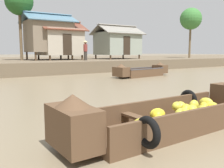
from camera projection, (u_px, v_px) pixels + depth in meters
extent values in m
plane|color=#7A6B51|center=(46.00, 97.00, 8.99)|extent=(300.00, 300.00, 0.00)
cube|color=brown|center=(173.00, 126.00, 5.21)|extent=(4.02, 1.27, 0.12)
cube|color=brown|center=(154.00, 109.00, 5.64)|extent=(4.00, 0.13, 0.42)
cube|color=brown|center=(196.00, 120.00, 4.70)|extent=(4.00, 0.13, 0.42)
cube|color=brown|center=(73.00, 127.00, 3.88)|extent=(0.57, 1.04, 0.65)
cone|color=brown|center=(73.00, 101.00, 3.83)|extent=(0.57, 0.57, 0.20)
cube|color=brown|center=(142.00, 119.00, 4.69)|extent=(0.21, 1.10, 0.05)
torus|color=black|center=(188.00, 100.00, 6.48)|extent=(0.13, 0.52, 0.52)
torus|color=black|center=(148.00, 132.00, 3.85)|extent=(0.13, 0.52, 0.52)
ellipsoid|color=yellow|center=(181.00, 114.00, 4.96)|extent=(0.38, 0.32, 0.23)
ellipsoid|color=yellow|center=(206.00, 103.00, 6.02)|extent=(0.28, 0.38, 0.26)
ellipsoid|color=yellow|center=(158.00, 114.00, 4.84)|extent=(0.36, 0.30, 0.24)
ellipsoid|color=yellow|center=(158.00, 115.00, 4.74)|extent=(0.35, 0.31, 0.22)
ellipsoid|color=gold|center=(142.00, 124.00, 4.43)|extent=(0.33, 0.39, 0.21)
ellipsoid|color=yellow|center=(159.00, 121.00, 4.50)|extent=(0.29, 0.27, 0.23)
ellipsoid|color=yellow|center=(177.00, 106.00, 5.43)|extent=(0.27, 0.24, 0.21)
ellipsoid|color=yellow|center=(213.00, 110.00, 5.33)|extent=(0.31, 0.33, 0.27)
ellipsoid|color=yellow|center=(212.00, 107.00, 5.72)|extent=(0.25, 0.35, 0.24)
ellipsoid|color=gold|center=(194.00, 106.00, 5.50)|extent=(0.25, 0.18, 0.27)
ellipsoid|color=gold|center=(192.00, 110.00, 5.07)|extent=(0.33, 0.32, 0.24)
ellipsoid|color=yellow|center=(186.00, 110.00, 5.12)|extent=(0.34, 0.32, 0.26)
ellipsoid|color=gold|center=(203.00, 111.00, 5.16)|extent=(0.31, 0.38, 0.26)
ellipsoid|color=yellow|center=(204.00, 107.00, 5.76)|extent=(0.34, 0.33, 0.22)
ellipsoid|color=yellow|center=(180.00, 108.00, 5.44)|extent=(0.36, 0.37, 0.27)
ellipsoid|color=yellow|center=(185.00, 114.00, 4.91)|extent=(0.34, 0.36, 0.24)
cube|color=brown|center=(142.00, 76.00, 16.37)|extent=(3.24, 1.50, 0.12)
cube|color=brown|center=(148.00, 72.00, 15.96)|extent=(3.11, 0.49, 0.38)
cube|color=brown|center=(136.00, 71.00, 16.72)|extent=(3.11, 0.49, 0.38)
cube|color=#47474C|center=(148.00, 69.00, 15.93)|extent=(3.11, 0.50, 0.05)
cube|color=#47474C|center=(136.00, 68.00, 16.69)|extent=(3.11, 0.50, 0.05)
cube|color=brown|center=(121.00, 72.00, 15.10)|extent=(0.75, 1.01, 0.57)
cone|color=brown|center=(121.00, 65.00, 15.05)|extent=(0.63, 0.63, 0.20)
cube|color=brown|center=(160.00, 69.00, 17.56)|extent=(0.75, 1.01, 0.57)
cone|color=brown|center=(160.00, 64.00, 17.51)|extent=(0.63, 0.63, 0.20)
cube|color=brown|center=(149.00, 71.00, 16.78)|extent=(0.33, 1.00, 0.05)
cylinder|color=#4C3826|center=(36.00, 56.00, 20.21)|extent=(0.16, 0.16, 0.70)
cylinder|color=#4C3826|center=(72.00, 56.00, 21.99)|extent=(0.16, 0.16, 0.70)
cylinder|color=#4C3826|center=(27.00, 56.00, 22.40)|extent=(0.16, 0.16, 0.70)
cylinder|color=#4C3826|center=(61.00, 56.00, 24.17)|extent=(0.16, 0.16, 0.70)
cube|color=#7A6B56|center=(49.00, 37.00, 21.97)|extent=(3.64, 3.04, 2.70)
cube|color=#2D2319|center=(55.00, 41.00, 20.76)|extent=(0.80, 0.04, 1.80)
cube|color=slate|center=(51.00, 17.00, 21.14)|extent=(4.34, 2.01, 0.88)
cube|color=slate|center=(45.00, 19.00, 22.40)|extent=(4.34, 2.01, 0.88)
cylinder|color=#4C3826|center=(50.00, 58.00, 20.67)|extent=(0.16, 0.16, 0.43)
cylinder|color=#4C3826|center=(82.00, 57.00, 22.32)|extent=(0.16, 0.16, 0.43)
cylinder|color=#4C3826|center=(39.00, 57.00, 23.19)|extent=(0.16, 0.16, 0.43)
cylinder|color=#4C3826|center=(68.00, 57.00, 24.83)|extent=(0.16, 0.16, 0.43)
cube|color=#B2A893|center=(60.00, 42.00, 22.58)|extent=(3.39, 3.45, 2.29)
cube|color=#2D2319|center=(67.00, 45.00, 21.17)|extent=(0.80, 0.04, 1.80)
cube|color=brown|center=(63.00, 25.00, 21.68)|extent=(4.09, 2.22, 1.03)
cube|color=brown|center=(56.00, 27.00, 23.11)|extent=(4.09, 2.22, 1.03)
cylinder|color=#4C3826|center=(111.00, 57.00, 23.65)|extent=(0.16, 0.16, 0.42)
cylinder|color=#4C3826|center=(139.00, 57.00, 25.60)|extent=(0.16, 0.16, 0.42)
cylinder|color=#4C3826|center=(96.00, 57.00, 25.98)|extent=(0.16, 0.16, 0.42)
cylinder|color=#4C3826|center=(123.00, 56.00, 27.92)|extent=(0.16, 0.16, 0.42)
cube|color=gray|center=(117.00, 44.00, 25.62)|extent=(3.94, 3.21, 2.24)
cube|color=#2D2319|center=(127.00, 46.00, 24.30)|extent=(0.80, 0.04, 1.80)
cube|color=gray|center=(122.00, 29.00, 24.77)|extent=(4.64, 2.09, 1.02)
cube|color=gray|center=(113.00, 30.00, 26.10)|extent=(4.64, 2.09, 1.02)
cylinder|color=brown|center=(190.00, 40.00, 29.42)|extent=(0.24, 0.24, 4.16)
sphere|color=#387533|center=(191.00, 19.00, 29.10)|extent=(2.51, 2.51, 2.51)
cylinder|color=brown|center=(21.00, 34.00, 21.19)|extent=(0.24, 0.24, 4.53)
sphere|color=#235623|center=(19.00, 1.00, 20.85)|extent=(2.33, 2.33, 2.33)
cylinder|color=#332D28|center=(86.00, 56.00, 20.93)|extent=(0.28, 0.28, 0.75)
cylinder|color=brown|center=(85.00, 48.00, 20.84)|extent=(0.34, 0.34, 0.60)
sphere|color=#9E7556|center=(85.00, 43.00, 20.79)|extent=(0.22, 0.22, 0.22)
cone|color=tan|center=(85.00, 41.00, 20.77)|extent=(0.44, 0.44, 0.14)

